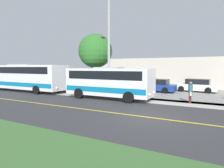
# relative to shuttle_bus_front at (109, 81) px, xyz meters

# --- Properties ---
(ground_plane) EXTENTS (120.00, 120.00, 0.00)m
(ground_plane) POSITION_rel_shuttle_bus_front_xyz_m (4.51, 4.92, -1.53)
(ground_plane) COLOR #3D6633
(road_surface) EXTENTS (8.00, 100.00, 0.01)m
(road_surface) POSITION_rel_shuttle_bus_front_xyz_m (4.51, 4.92, -1.53)
(road_surface) COLOR #333335
(road_surface) RESTS_ON ground
(sidewalk) EXTENTS (2.40, 100.00, 0.01)m
(sidewalk) POSITION_rel_shuttle_bus_front_xyz_m (-0.69, 4.92, -1.53)
(sidewalk) COLOR #B2ADA3
(sidewalk) RESTS_ON ground
(parking_lot_surface) EXTENTS (14.00, 36.00, 0.01)m
(parking_lot_surface) POSITION_rel_shuttle_bus_front_xyz_m (-7.89, 7.92, -1.53)
(parking_lot_surface) COLOR gray
(parking_lot_surface) RESTS_ON ground
(road_centre_line) EXTENTS (0.16, 100.00, 0.00)m
(road_centre_line) POSITION_rel_shuttle_bus_front_xyz_m (4.51, 4.92, -1.52)
(road_centre_line) COLOR gold
(road_centre_line) RESTS_ON ground
(shuttle_bus_front) EXTENTS (2.68, 7.79, 2.77)m
(shuttle_bus_front) POSITION_rel_shuttle_bus_front_xyz_m (0.00, 0.00, 0.00)
(shuttle_bus_front) COLOR white
(shuttle_bus_front) RESTS_ON ground
(transit_bus_rear) EXTENTS (2.78, 11.78, 3.10)m
(transit_bus_rear) POSITION_rel_shuttle_bus_front_xyz_m (-0.05, -11.38, 0.17)
(transit_bus_rear) COLOR white
(transit_bus_rear) RESTS_ON ground
(pedestrian_with_bags) EXTENTS (0.72, 0.34, 1.66)m
(pedestrian_with_bags) POSITION_rel_shuttle_bus_front_xyz_m (-0.99, 6.58, -0.64)
(pedestrian_with_bags) COLOR #4C1919
(pedestrian_with_bags) RESTS_ON ground
(street_light_pole) EXTENTS (1.97, 0.24, 8.93)m
(street_light_pole) POSITION_rel_shuttle_bus_front_xyz_m (-0.37, -0.27, 3.35)
(street_light_pole) COLOR #9E9EA3
(street_light_pole) RESTS_ON ground
(parked_car_near) EXTENTS (2.21, 4.50, 1.45)m
(parked_car_near) POSITION_rel_shuttle_bus_front_xyz_m (-6.49, 2.46, -0.84)
(parked_car_near) COLOR navy
(parked_car_near) RESTS_ON ground
(parked_car_far) EXTENTS (2.33, 4.55, 1.45)m
(parked_car_far) POSITION_rel_shuttle_bus_front_xyz_m (-8.58, 6.53, -0.84)
(parked_car_far) COLOR white
(parked_car_far) RESTS_ON ground
(tree_curbside) EXTENTS (3.66, 3.66, 6.34)m
(tree_curbside) POSITION_rel_shuttle_bus_front_xyz_m (-2.89, -3.25, 2.95)
(tree_curbside) COLOR brown
(tree_curbside) RESTS_ON ground
(commercial_building) EXTENTS (10.00, 23.65, 4.06)m
(commercial_building) POSITION_rel_shuttle_bus_front_xyz_m (-16.89, 3.56, 0.50)
(commercial_building) COLOR beige
(commercial_building) RESTS_ON ground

